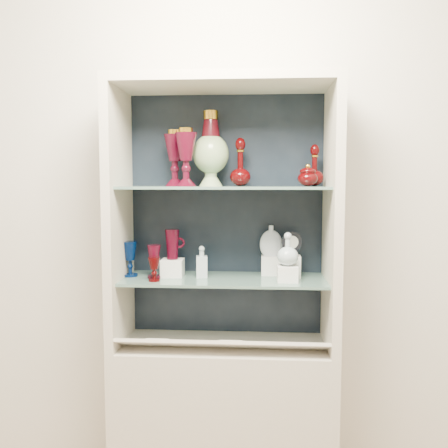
# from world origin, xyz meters

# --- Properties ---
(wall_back) EXTENTS (3.50, 0.02, 2.80)m
(wall_back) POSITION_xyz_m (0.00, 1.75, 1.40)
(wall_back) COLOR beige
(wall_back) RESTS_ON ground
(cabinet_base) EXTENTS (1.00, 0.40, 0.75)m
(cabinet_base) POSITION_xyz_m (0.00, 1.53, 0.38)
(cabinet_base) COLOR beige
(cabinet_base) RESTS_ON ground
(cabinet_back_panel) EXTENTS (0.98, 0.02, 1.15)m
(cabinet_back_panel) POSITION_xyz_m (0.00, 1.72, 1.32)
(cabinet_back_panel) COLOR black
(cabinet_back_panel) RESTS_ON cabinet_base
(cabinet_side_left) EXTENTS (0.04, 0.40, 1.15)m
(cabinet_side_left) POSITION_xyz_m (-0.48, 1.53, 1.32)
(cabinet_side_left) COLOR beige
(cabinet_side_left) RESTS_ON cabinet_base
(cabinet_side_right) EXTENTS (0.04, 0.40, 1.15)m
(cabinet_side_right) POSITION_xyz_m (0.48, 1.53, 1.32)
(cabinet_side_right) COLOR beige
(cabinet_side_right) RESTS_ON cabinet_base
(cabinet_top_cap) EXTENTS (1.00, 0.40, 0.04)m
(cabinet_top_cap) POSITION_xyz_m (0.00, 1.53, 1.92)
(cabinet_top_cap) COLOR beige
(cabinet_top_cap) RESTS_ON cabinet_side_left
(shelf_lower) EXTENTS (0.92, 0.34, 0.01)m
(shelf_lower) POSITION_xyz_m (0.00, 1.55, 1.04)
(shelf_lower) COLOR slate
(shelf_lower) RESTS_ON cabinet_side_left
(shelf_upper) EXTENTS (0.92, 0.34, 0.01)m
(shelf_upper) POSITION_xyz_m (0.00, 1.55, 1.46)
(shelf_upper) COLOR slate
(shelf_upper) RESTS_ON cabinet_side_left
(label_ledge) EXTENTS (0.92, 0.17, 0.09)m
(label_ledge) POSITION_xyz_m (0.00, 1.42, 0.78)
(label_ledge) COLOR beige
(label_ledge) RESTS_ON cabinet_base
(label_card_0) EXTENTS (0.10, 0.06, 0.03)m
(label_card_0) POSITION_xyz_m (0.04, 1.42, 0.80)
(label_card_0) COLOR white
(label_card_0) RESTS_ON label_ledge
(label_card_1) EXTENTS (0.10, 0.06, 0.03)m
(label_card_1) POSITION_xyz_m (-0.28, 1.42, 0.80)
(label_card_1) COLOR white
(label_card_1) RESTS_ON label_ledge
(pedestal_lamp_left) EXTENTS (0.12, 0.12, 0.26)m
(pedestal_lamp_left) POSITION_xyz_m (-0.23, 1.60, 1.60)
(pedestal_lamp_left) COLOR #470718
(pedestal_lamp_left) RESTS_ON shelf_upper
(pedestal_lamp_right) EXTENTS (0.12, 0.12, 0.26)m
(pedestal_lamp_right) POSITION_xyz_m (-0.17, 1.51, 1.60)
(pedestal_lamp_right) COLOR #470718
(pedestal_lamp_right) RESTS_ON shelf_upper
(enamel_urn) EXTENTS (0.18, 0.18, 0.34)m
(enamel_urn) POSITION_xyz_m (-0.07, 1.60, 1.64)
(enamel_urn) COLOR #0E4923
(enamel_urn) RESTS_ON shelf_upper
(ruby_decanter_a) EXTENTS (0.12, 0.12, 0.25)m
(ruby_decanter_a) POSITION_xyz_m (0.07, 1.61, 1.59)
(ruby_decanter_a) COLOR #3E0303
(ruby_decanter_a) RESTS_ON shelf_upper
(ruby_decanter_b) EXTENTS (0.11, 0.11, 0.20)m
(ruby_decanter_b) POSITION_xyz_m (0.41, 1.61, 1.57)
(ruby_decanter_b) COLOR #3E0303
(ruby_decanter_b) RESTS_ON shelf_upper
(lidded_bowl) EXTENTS (0.12, 0.12, 0.10)m
(lidded_bowl) POSITION_xyz_m (0.37, 1.52, 1.52)
(lidded_bowl) COLOR #3E0303
(lidded_bowl) RESTS_ON shelf_upper
(cobalt_goblet) EXTENTS (0.08, 0.08, 0.16)m
(cobalt_goblet) POSITION_xyz_m (-0.44, 1.56, 1.13)
(cobalt_goblet) COLOR #00123A
(cobalt_goblet) RESTS_ON shelf_lower
(ruby_goblet_tall) EXTENTS (0.07, 0.07, 0.15)m
(ruby_goblet_tall) POSITION_xyz_m (-0.32, 1.53, 1.13)
(ruby_goblet_tall) COLOR #470718
(ruby_goblet_tall) RESTS_ON shelf_lower
(ruby_goblet_small) EXTENTS (0.07, 0.07, 0.11)m
(ruby_goblet_small) POSITION_xyz_m (-0.31, 1.46, 1.10)
(ruby_goblet_small) COLOR #3E0303
(ruby_goblet_small) RESTS_ON shelf_lower
(riser_ruby_pitcher) EXTENTS (0.10, 0.10, 0.08)m
(riser_ruby_pitcher) POSITION_xyz_m (-0.24, 1.57, 1.09)
(riser_ruby_pitcher) COLOR silver
(riser_ruby_pitcher) RESTS_ON shelf_lower
(ruby_pitcher) EXTENTS (0.11, 0.08, 0.14)m
(ruby_pitcher) POSITION_xyz_m (-0.24, 1.57, 1.20)
(ruby_pitcher) COLOR #470718
(ruby_pitcher) RESTS_ON riser_ruby_pitcher
(clear_square_bottle) EXTENTS (0.06, 0.06, 0.15)m
(clear_square_bottle) POSITION_xyz_m (-0.10, 1.56, 1.12)
(clear_square_bottle) COLOR #A7BAC2
(clear_square_bottle) RESTS_ON shelf_lower
(riser_flat_flask) EXTENTS (0.09, 0.09, 0.09)m
(riser_flat_flask) POSITION_xyz_m (0.21, 1.64, 1.09)
(riser_flat_flask) COLOR silver
(riser_flat_flask) RESTS_ON shelf_lower
(flat_flask) EXTENTS (0.11, 0.05, 0.15)m
(flat_flask) POSITION_xyz_m (0.21, 1.64, 1.21)
(flat_flask) COLOR silver
(flat_flask) RESTS_ON riser_flat_flask
(riser_clear_round_decanter) EXTENTS (0.09, 0.09, 0.07)m
(riser_clear_round_decanter) POSITION_xyz_m (0.28, 1.49, 1.08)
(riser_clear_round_decanter) COLOR silver
(riser_clear_round_decanter) RESTS_ON shelf_lower
(clear_round_decanter) EXTENTS (0.11, 0.11, 0.14)m
(clear_round_decanter) POSITION_xyz_m (0.28, 1.49, 1.19)
(clear_round_decanter) COLOR #A7BAC2
(clear_round_decanter) RESTS_ON riser_clear_round_decanter
(riser_cameo_medallion) EXTENTS (0.08, 0.08, 0.10)m
(riser_cameo_medallion) POSITION_xyz_m (0.31, 1.59, 1.10)
(riser_cameo_medallion) COLOR silver
(riser_cameo_medallion) RESTS_ON shelf_lower
(cameo_medallion) EXTENTS (0.10, 0.06, 0.12)m
(cameo_medallion) POSITION_xyz_m (0.31, 1.59, 1.21)
(cameo_medallion) COLOR black
(cameo_medallion) RESTS_ON riser_cameo_medallion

